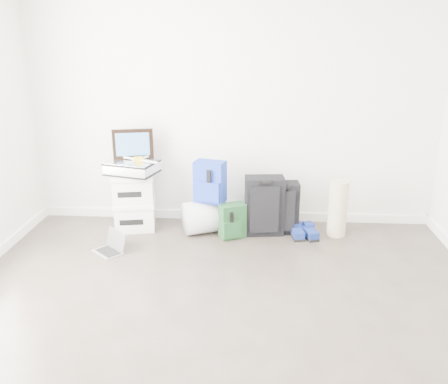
# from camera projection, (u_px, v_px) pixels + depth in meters

# --- Properties ---
(ground) EXTENTS (5.00, 5.00, 0.00)m
(ground) POSITION_uv_depth(u_px,v_px,m) (215.00, 356.00, 3.23)
(ground) COLOR #352E27
(ground) RESTS_ON ground
(room_envelope) EXTENTS (4.52, 5.02, 2.71)m
(room_envelope) POSITION_uv_depth(u_px,v_px,m) (214.00, 101.00, 2.69)
(room_envelope) COLOR white
(room_envelope) RESTS_ON ground
(boxes_stack) EXTENTS (0.50, 0.43, 0.64)m
(boxes_stack) POSITION_uv_depth(u_px,v_px,m) (134.00, 201.00, 5.23)
(boxes_stack) COLOR silver
(boxes_stack) RESTS_ON ground
(briefcase) EXTENTS (0.58, 0.49, 0.14)m
(briefcase) POSITION_uv_depth(u_px,v_px,m) (132.00, 167.00, 5.10)
(briefcase) COLOR #B2B2B7
(briefcase) RESTS_ON boxes_stack
(painting) EXTENTS (0.43, 0.12, 0.33)m
(painting) POSITION_uv_depth(u_px,v_px,m) (133.00, 144.00, 5.12)
(painting) COLOR black
(painting) RESTS_ON briefcase
(drone) EXTENTS (0.46, 0.46, 0.05)m
(drone) POSITION_uv_depth(u_px,v_px,m) (138.00, 160.00, 5.05)
(drone) COLOR yellow
(drone) RESTS_ON briefcase
(duffel_bag) EXTENTS (0.67, 0.55, 0.36)m
(duffel_bag) POSITION_uv_depth(u_px,v_px,m) (210.00, 216.00, 5.19)
(duffel_bag) COLOR #909498
(duffel_bag) RESTS_ON ground
(blue_backpack) EXTENTS (0.36, 0.30, 0.45)m
(blue_backpack) POSITION_uv_depth(u_px,v_px,m) (210.00, 183.00, 5.04)
(blue_backpack) COLOR #161F95
(blue_backpack) RESTS_ON duffel_bag
(large_suitcase) EXTENTS (0.43, 0.30, 0.64)m
(large_suitcase) POSITION_uv_depth(u_px,v_px,m) (264.00, 206.00, 5.10)
(large_suitcase) COLOR black
(large_suitcase) RESTS_ON ground
(green_backpack) EXTENTS (0.31, 0.28, 0.37)m
(green_backpack) POSITION_uv_depth(u_px,v_px,m) (232.00, 222.00, 5.04)
(green_backpack) COLOR #12311D
(green_backpack) RESTS_ON ground
(carry_on) EXTENTS (0.37, 0.26, 0.57)m
(carry_on) POSITION_uv_depth(u_px,v_px,m) (282.00, 208.00, 5.14)
(carry_on) COLOR black
(carry_on) RESTS_ON ground
(shoes) EXTENTS (0.31, 0.31, 0.10)m
(shoes) POSITION_uv_depth(u_px,v_px,m) (303.00, 233.00, 5.09)
(shoes) COLOR black
(shoes) RESTS_ON ground
(rolled_rug) EXTENTS (0.20, 0.20, 0.61)m
(rolled_rug) POSITION_uv_depth(u_px,v_px,m) (338.00, 208.00, 5.06)
(rolled_rug) COLOR tan
(rolled_rug) RESTS_ON ground
(laptop) EXTENTS (0.36, 0.36, 0.21)m
(laptop) POSITION_uv_depth(u_px,v_px,m) (111.00, 247.00, 4.74)
(laptop) COLOR #B5B5B9
(laptop) RESTS_ON ground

